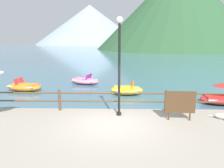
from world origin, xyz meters
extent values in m
plane|color=#477084|center=(0.00, 40.00, 0.00)|extent=(200.00, 200.00, 0.00)
cube|color=#A39989|center=(0.00, -2.20, 0.20)|extent=(28.00, 8.00, 0.40)
cylinder|color=brown|center=(-2.38, 1.55, 0.88)|extent=(0.12, 0.12, 0.95)
cylinder|color=brown|center=(2.38, 1.55, 0.88)|extent=(0.12, 0.12, 0.95)
cylinder|color=brown|center=(0.00, 1.55, 1.21)|extent=(23.80, 0.07, 0.07)
cylinder|color=brown|center=(0.00, 1.55, 0.83)|extent=(23.80, 0.07, 0.07)
cylinder|color=black|center=(0.29, 0.97, 2.29)|extent=(0.10, 0.10, 3.77)
sphere|color=silver|center=(0.29, 0.97, 4.29)|extent=(0.28, 0.28, 0.28)
cylinder|color=black|center=(0.29, 0.97, 0.46)|extent=(0.20, 0.20, 0.12)
cube|color=silver|center=(2.68, 0.44, 1.15)|extent=(1.10, 0.10, 0.80)
cube|color=#4C331E|center=(2.68, 0.42, 1.15)|extent=(1.18, 0.09, 0.88)
cylinder|color=#4C331E|center=(2.27, 0.46, 0.57)|extent=(0.06, 0.06, 0.35)
cylinder|color=#4C331E|center=(3.10, 0.41, 0.57)|extent=(0.06, 0.06, 0.35)
ellipsoid|color=beige|center=(4.47, 0.60, 0.52)|extent=(0.69, 0.54, 0.24)
cylinder|color=beige|center=(4.12, 0.84, 0.44)|extent=(0.21, 0.14, 0.04)
ellipsoid|color=orange|center=(-6.31, 6.84, 0.28)|extent=(2.79, 1.80, 0.56)
cube|color=silver|center=(-6.31, 6.84, 0.38)|extent=(2.18, 1.45, 0.06)
cube|color=red|center=(-6.56, 6.63, 0.45)|extent=(0.48, 0.48, 0.08)
cube|color=red|center=(-6.73, 6.68, 0.67)|extent=(0.29, 0.44, 0.43)
cube|color=red|center=(-6.44, 7.12, 0.45)|extent=(0.48, 0.48, 0.08)
cube|color=red|center=(-6.62, 7.16, 0.67)|extent=(0.29, 0.44, 0.43)
cube|color=orange|center=(-5.62, 6.68, 0.44)|extent=(0.75, 0.98, 0.12)
ellipsoid|color=yellow|center=(0.84, 6.02, 0.29)|extent=(2.11, 1.35, 0.57)
cube|color=silver|center=(0.84, 6.02, 0.39)|extent=(1.64, 1.11, 0.06)
cube|color=orange|center=(1.00, 6.29, 0.46)|extent=(0.40, 0.40, 0.08)
cube|color=orange|center=(1.18, 6.28, 0.68)|extent=(0.21, 0.40, 0.43)
cube|color=orange|center=(1.00, 5.75, 0.46)|extent=(0.40, 0.40, 0.08)
cube|color=orange|center=(1.18, 5.75, 0.68)|extent=(0.21, 0.40, 0.43)
cube|color=yellow|center=(0.26, 6.02, 0.45)|extent=(0.47, 0.94, 0.12)
ellipsoid|color=red|center=(6.08, 4.03, 0.25)|extent=(2.45, 1.43, 0.50)
cube|color=silver|center=(6.08, 4.03, 0.34)|extent=(1.92, 1.17, 0.06)
cube|color=red|center=(6.27, 4.30, 0.41)|extent=(0.41, 0.41, 0.08)
cube|color=red|center=(5.42, 4.05, 0.40)|extent=(0.56, 0.97, 0.12)
ellipsoid|color=pink|center=(-2.40, 9.27, 0.25)|extent=(2.63, 1.97, 0.49)
cube|color=silver|center=(-2.40, 9.27, 0.33)|extent=(2.07, 1.59, 0.06)
cube|color=purple|center=(-2.15, 9.45, 0.40)|extent=(0.51, 0.51, 0.08)
cube|color=purple|center=(-1.98, 9.39, 0.62)|extent=(0.33, 0.45, 0.43)
cube|color=purple|center=(-2.31, 8.97, 0.40)|extent=(0.51, 0.51, 0.08)
cube|color=purple|center=(-2.15, 8.91, 0.62)|extent=(0.33, 0.45, 0.43)
cube|color=pink|center=(-3.00, 9.49, 0.39)|extent=(0.78, 1.00, 0.12)
cone|color=#2D5633|center=(21.10, 70.37, 14.02)|extent=(55.99, 55.99, 28.04)
cone|color=#2D5633|center=(9.90, 76.37, 8.41)|extent=(30.79, 30.79, 16.83)
cone|color=#93A3B7|center=(-17.46, 135.42, 12.35)|extent=(68.77, 68.77, 24.70)
camera|label=1|loc=(0.21, -7.74, 3.58)|focal=34.60mm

